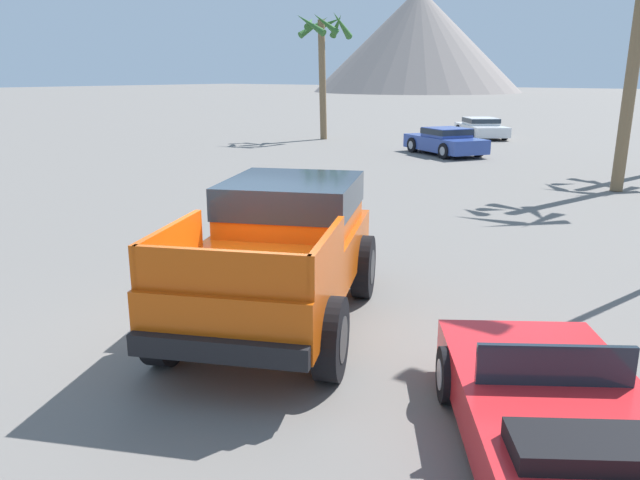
% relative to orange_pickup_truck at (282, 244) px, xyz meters
% --- Properties ---
extents(ground_plane, '(320.00, 320.00, 0.00)m').
position_rel_orange_pickup_truck_xyz_m(ground_plane, '(0.03, -0.71, -1.11)').
color(ground_plane, slate).
extents(orange_pickup_truck, '(3.84, 5.21, 1.94)m').
position_rel_orange_pickup_truck_xyz_m(orange_pickup_truck, '(0.00, 0.00, 0.00)').
color(orange_pickup_truck, '#CC4C0C').
rests_on(orange_pickup_truck, ground_plane).
extents(red_convertible_car, '(3.66, 4.27, 1.03)m').
position_rel_orange_pickup_truck_xyz_m(red_convertible_car, '(4.38, -1.36, -0.71)').
color(red_convertible_car, red).
rests_on(red_convertible_car, ground_plane).
extents(parked_car_blue, '(4.39, 3.57, 1.17)m').
position_rel_orange_pickup_truck_xyz_m(parked_car_blue, '(-6.51, 18.81, -0.51)').
color(parked_car_blue, '#334C9E').
rests_on(parked_car_blue, ground_plane).
extents(parked_car_white, '(4.27, 4.58, 1.08)m').
position_rel_orange_pickup_truck_xyz_m(parked_car_white, '(-8.31, 27.06, -0.56)').
color(parked_car_white, white).
rests_on(parked_car_white, ground_plane).
extents(palm_tree_tall, '(2.83, 2.70, 7.27)m').
position_rel_orange_pickup_truck_xyz_m(palm_tree_tall, '(1.56, 13.87, 4.33)').
color(palm_tree_tall, brown).
rests_on(palm_tree_tall, ground_plane).
extents(palm_tree_short, '(2.76, 2.62, 6.56)m').
position_rel_orange_pickup_truck_xyz_m(palm_tree_short, '(-14.75, 20.94, 3.85)').
color(palm_tree_short, brown).
rests_on(palm_tree_short, ground_plane).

